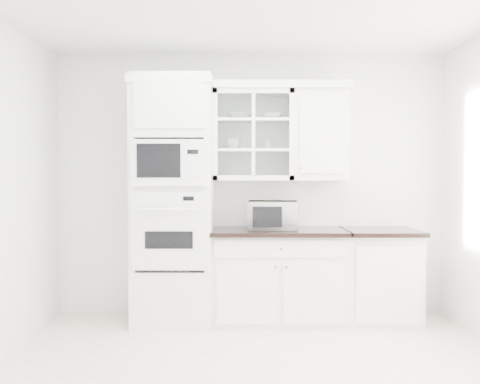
{
  "coord_description": "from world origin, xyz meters",
  "views": [
    {
      "loc": [
        -0.08,
        -3.54,
        1.46
      ],
      "look_at": [
        -0.1,
        1.05,
        1.3
      ],
      "focal_mm": 38.0,
      "sensor_mm": 36.0,
      "label": 1
    }
  ],
  "objects": [
    {
      "name": "crown_molding",
      "position": [
        -0.07,
        1.56,
        2.33
      ],
      "size": [
        2.14,
        0.38,
        0.07
      ],
      "primitive_type": "cube",
      "color": "white",
      "rests_on": "room_shell"
    },
    {
      "name": "cup_a",
      "position": [
        -0.17,
        1.59,
        1.76
      ],
      "size": [
        0.17,
        0.17,
        0.11
      ],
      "primitive_type": "imported",
      "rotation": [
        0.0,
        0.0,
        -0.32
      ],
      "color": "white",
      "rests_on": "upper_cabinet_glass"
    },
    {
      "name": "cup_b",
      "position": [
        0.18,
        1.57,
        1.75
      ],
      "size": [
        0.1,
        0.1,
        0.09
      ],
      "primitive_type": "imported",
      "rotation": [
        0.0,
        0.0,
        0.07
      ],
      "color": "white",
      "rests_on": "upper_cabinet_glass"
    },
    {
      "name": "bowl_b",
      "position": [
        0.22,
        1.58,
        2.04
      ],
      "size": [
        0.23,
        0.23,
        0.06
      ],
      "primitive_type": "imported",
      "rotation": [
        0.0,
        0.0,
        0.14
      ],
      "color": "white",
      "rests_on": "upper_cabinet_glass"
    },
    {
      "name": "oven_column",
      "position": [
        -0.75,
        1.42,
        1.2
      ],
      "size": [
        0.76,
        0.68,
        2.4
      ],
      "color": "white",
      "rests_on": "ground"
    },
    {
      "name": "extra_base_cabinet",
      "position": [
        1.28,
        1.45,
        0.46
      ],
      "size": [
        0.72,
        0.67,
        0.92
      ],
      "color": "white",
      "rests_on": "ground"
    },
    {
      "name": "room_shell",
      "position": [
        0.0,
        0.43,
        1.78
      ],
      "size": [
        4.0,
        3.5,
        2.7
      ],
      "color": "white",
      "rests_on": "ground"
    },
    {
      "name": "countertop_microwave",
      "position": [
        0.22,
        1.44,
        1.06
      ],
      "size": [
        0.51,
        0.43,
        0.28
      ],
      "primitive_type": "imported",
      "rotation": [
        0.0,
        0.0,
        3.06
      ],
      "color": "white",
      "rests_on": "base_cabinet_run"
    },
    {
      "name": "upper_cabinet_glass",
      "position": [
        0.03,
        1.58,
        1.85
      ],
      "size": [
        0.8,
        0.33,
        0.9
      ],
      "color": "white",
      "rests_on": "room_shell"
    },
    {
      "name": "ground",
      "position": [
        0.0,
        0.0,
        0.01
      ],
      "size": [
        4.0,
        3.5,
        0.01
      ],
      "primitive_type": "cube",
      "color": "beige",
      "rests_on": "ground"
    },
    {
      "name": "upper_cabinet_solid",
      "position": [
        0.71,
        1.58,
        1.85
      ],
      "size": [
        0.55,
        0.33,
        0.9
      ],
      "primitive_type": "cube",
      "color": "white",
      "rests_on": "room_shell"
    },
    {
      "name": "base_cabinet_run",
      "position": [
        0.28,
        1.45,
        0.46
      ],
      "size": [
        1.32,
        0.67,
        0.92
      ],
      "color": "white",
      "rests_on": "ground"
    },
    {
      "name": "bowl_a",
      "position": [
        -0.1,
        1.58,
        2.04
      ],
      "size": [
        0.28,
        0.28,
        0.06
      ],
      "primitive_type": "imported",
      "rotation": [
        0.0,
        0.0,
        0.12
      ],
      "color": "white",
      "rests_on": "upper_cabinet_glass"
    }
  ]
}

